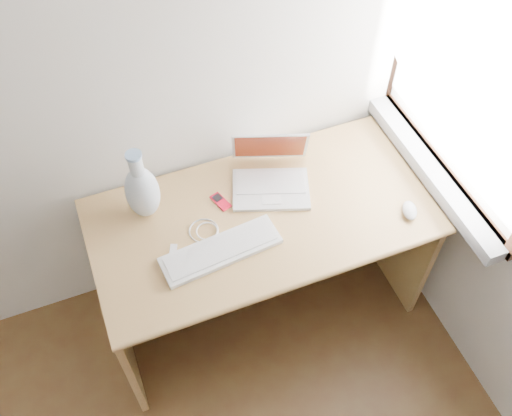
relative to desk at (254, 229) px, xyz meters
name	(u,v)px	position (x,y,z in m)	size (l,w,h in m)	color
window	(470,76)	(0.76, -0.16, 0.75)	(0.11, 0.99, 1.10)	white
desk	(254,229)	(0.00, 0.00, 0.00)	(1.39, 0.70, 0.74)	tan
laptop	(267,176)	(0.08, 0.06, 0.26)	(0.38, 0.36, 0.22)	white
external_keyboard	(221,250)	(-0.21, -0.20, 0.22)	(0.48, 0.19, 0.02)	white
mouse	(410,210)	(0.56, -0.30, 0.23)	(0.06, 0.10, 0.03)	white
ipod	(221,201)	(-0.13, 0.04, 0.22)	(0.07, 0.11, 0.01)	red
cable_coil	(204,231)	(-0.24, -0.08, 0.22)	(0.12, 0.12, 0.01)	white
remote	(173,252)	(-0.39, -0.13, 0.21)	(0.03, 0.07, 0.01)	white
vase	(142,191)	(-0.43, 0.09, 0.35)	(0.13, 0.13, 0.35)	silver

